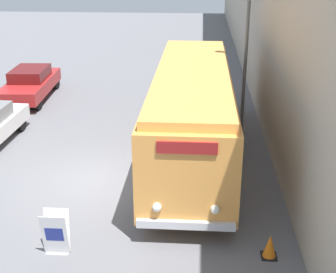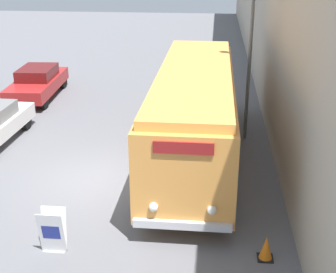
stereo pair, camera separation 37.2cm
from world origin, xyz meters
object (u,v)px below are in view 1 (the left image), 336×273
at_px(parked_car_mid, 30,83).
at_px(traffic_cone, 270,246).
at_px(streetlamp, 248,22).
at_px(sign_board, 56,233).
at_px(vintage_bus, 192,109).

height_order(parked_car_mid, traffic_cone, parked_car_mid).
height_order(streetlamp, parked_car_mid, streetlamp).
bearing_deg(sign_board, parked_car_mid, 111.80).
bearing_deg(vintage_bus, sign_board, -117.53).
height_order(vintage_bus, sign_board, vintage_bus).
bearing_deg(streetlamp, traffic_cone, -89.16).
distance_m(sign_board, traffic_cone, 4.87).
xyz_separation_m(streetlamp, parked_car_mid, (-9.44, 4.21, -3.49)).
relative_size(vintage_bus, traffic_cone, 17.98).
xyz_separation_m(vintage_bus, parked_car_mid, (-7.63, 6.06, -0.96)).
xyz_separation_m(sign_board, parked_car_mid, (-4.68, 11.71, 0.22)).
xyz_separation_m(parked_car_mid, traffic_cone, (9.54, -11.52, -0.46)).
relative_size(streetlamp, traffic_cone, 11.32).
bearing_deg(vintage_bus, traffic_cone, -70.67).
distance_m(vintage_bus, sign_board, 6.48).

